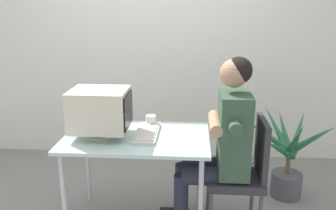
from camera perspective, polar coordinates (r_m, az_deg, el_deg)
wall_back at (r=3.90m, az=2.45°, el=12.96°), size 8.00×0.10×3.00m
desk at (r=2.74m, az=-5.04°, el=-6.33°), size 1.10×0.71×0.74m
crt_monitor at (r=2.68m, az=-10.88°, el=-0.82°), size 0.43×0.35×0.36m
keyboard at (r=2.72m, az=-3.43°, el=-4.50°), size 0.17×0.45×0.03m
office_chair at (r=2.78m, az=12.09°, el=-10.10°), size 0.42×0.42×0.90m
person_seated at (r=2.67m, az=8.61°, el=-5.51°), size 0.67×0.58×1.36m
potted_plant at (r=3.39m, az=18.85°, el=-7.80°), size 0.86×0.78×0.82m
desk_mug at (r=2.90m, az=-2.78°, el=-2.55°), size 0.08×0.09×0.09m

